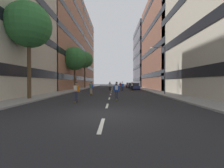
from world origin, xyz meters
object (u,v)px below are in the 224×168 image
skater_1 (132,86)px  skater_5 (91,87)px  parked_car_near (131,86)px  skater_7 (110,86)px  street_tree_far (29,25)px  skater_8 (122,86)px  parked_car_mid (135,87)px  skater_4 (76,90)px  streetlamp_right (162,65)px  street_tree_mid (75,59)px  skater_0 (110,85)px  skater_6 (117,90)px  street_tree_near (85,60)px  skater_2 (116,85)px  skater_3 (120,85)px  parked_car_far (129,85)px

skater_1 → skater_5: (-6.63, -8.37, 0.00)m
parked_car_near → skater_7: bearing=-112.3°
street_tree_far → skater_1: (11.74, 14.46, -6.23)m
parked_car_near → skater_8: skater_8 is taller
parked_car_mid → skater_4: skater_4 is taller
parked_car_near → streetlamp_right: 21.53m
parked_car_near → street_tree_mid: 17.76m
street_tree_far → skater_0: size_ratio=5.23×
street_tree_far → streetlamp_right: size_ratio=1.43×
street_tree_mid → street_tree_far: 17.07m
skater_6 → parked_car_near: bearing=80.7°
street_tree_near → skater_2: 12.22m
streetlamp_right → skater_2: streetlamp_right is taller
skater_1 → parked_car_near: bearing=84.4°
parked_car_near → skater_4: (-8.06, -29.05, 0.32)m
skater_1 → skater_5: bearing=-128.4°
skater_0 → streetlamp_right: bearing=-67.5°
street_tree_far → skater_8: street_tree_far is taller
skater_1 → skater_5: 10.67m
skater_3 → skater_4: same height
parked_car_mid → skater_2: (-4.18, 3.36, 0.29)m
skater_2 → skater_4: (-3.88, -24.84, 0.03)m
skater_3 → street_tree_near: bearing=-173.7°
parked_car_mid → skater_1: bearing=-103.1°
street_tree_far → skater_4: size_ratio=5.23×
skater_7 → parked_car_mid: bearing=46.8°
parked_car_far → street_tree_near: size_ratio=0.43×
street_tree_near → skater_6: bearing=-73.2°
parked_car_near → skater_8: 15.71m
street_tree_near → streetlamp_right: bearing=-55.4°
street_tree_far → streetlamp_right: (14.92, 6.40, -3.11)m
skater_4 → parked_car_mid: bearing=69.4°
skater_5 → street_tree_mid: bearing=115.0°
skater_4 → skater_2: bearing=81.1°
parked_car_mid → skater_1: size_ratio=2.47×
skater_2 → skater_3: (1.21, 5.82, 0.00)m
parked_car_near → skater_8: bearing=-102.1°
skater_3 → street_tree_far: bearing=-109.0°
parked_car_far → skater_2: size_ratio=2.47×
skater_5 → skater_8: bearing=52.9°
skater_4 → skater_7: same height
streetlamp_right → skater_3: bearing=102.0°
skater_4 → skater_1: bearing=67.0°
parked_car_mid → skater_3: skater_3 is taller
street_tree_far → skater_5: size_ratio=5.23×
street_tree_near → skater_8: 19.88m
skater_2 → skater_7: bearing=-98.3°
streetlamp_right → skater_1: 9.21m
parked_car_near → parked_car_far: size_ratio=1.00×
skater_2 → skater_5: same height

